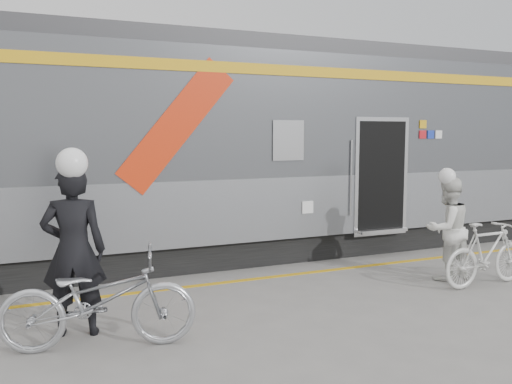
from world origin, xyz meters
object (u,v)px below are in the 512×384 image
man (74,251)px  bicycle_left (99,299)px  woman (447,229)px  bicycle_right (487,254)px

man → bicycle_left: (0.20, -0.55, -0.45)m
bicycle_left → woman: bearing=-70.5°
woman → bicycle_right: 0.71m
woman → bicycle_right: woman is taller
man → bicycle_right: bearing=-171.5°
man → woman: 5.78m
man → woman: bearing=-166.2°
bicycle_left → bicycle_right: bicycle_left is taller
bicycle_right → man: bearing=84.4°
bicycle_right → bicycle_left: bearing=89.7°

